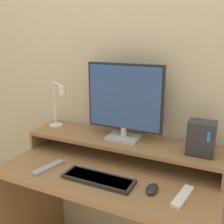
% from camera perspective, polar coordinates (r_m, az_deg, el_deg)
% --- Properties ---
extents(wall_back, '(6.00, 0.05, 2.50)m').
position_cam_1_polar(wall_back, '(1.60, 4.48, 8.23)').
color(wall_back, beige).
rests_on(wall_back, ground_plane).
extents(desk, '(1.16, 0.58, 0.77)m').
position_cam_1_polar(desk, '(1.59, -0.61, -19.75)').
color(desk, olive).
rests_on(desk, ground_plane).
extents(monitor_shelf, '(1.16, 0.26, 0.12)m').
position_cam_1_polar(monitor_shelf, '(1.55, 1.97, -6.64)').
color(monitor_shelf, olive).
rests_on(monitor_shelf, desk).
extents(monitor, '(0.45, 0.14, 0.44)m').
position_cam_1_polar(monitor, '(1.49, 2.71, 2.36)').
color(monitor, '#BCBCC1').
rests_on(monitor, monitor_shelf).
extents(desk_lamp, '(0.21, 0.17, 0.31)m').
position_cam_1_polar(desk_lamp, '(1.71, -11.74, 1.03)').
color(desk_lamp, silver).
rests_on(desk_lamp, monitor_shelf).
extents(router_dock, '(0.14, 0.10, 0.18)m').
position_cam_1_polar(router_dock, '(1.40, 18.87, -5.41)').
color(router_dock, '#28282D').
rests_on(router_dock, monitor_shelf).
extents(keyboard, '(0.37, 0.12, 0.02)m').
position_cam_1_polar(keyboard, '(1.36, -2.93, -14.34)').
color(keyboard, '#282828').
rests_on(keyboard, desk).
extents(mouse, '(0.05, 0.10, 0.03)m').
position_cam_1_polar(mouse, '(1.29, 8.71, -16.21)').
color(mouse, black).
rests_on(mouse, desk).
extents(remote_control, '(0.09, 0.20, 0.02)m').
position_cam_1_polar(remote_control, '(1.51, -13.71, -11.66)').
color(remote_control, '#99999E').
rests_on(remote_control, desk).
extents(remote_secondary, '(0.07, 0.19, 0.02)m').
position_cam_1_polar(remote_secondary, '(1.28, 15.15, -17.30)').
color(remote_secondary, white).
rests_on(remote_secondary, desk).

